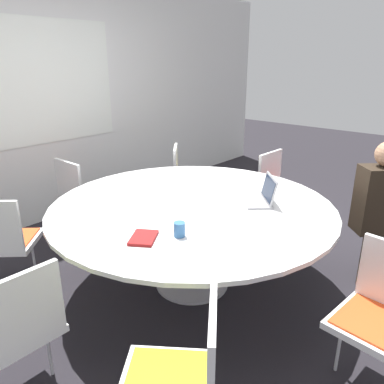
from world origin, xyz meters
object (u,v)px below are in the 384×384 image
(chair_6, at_px, (182,375))
(chair_2, at_px, (187,176))
(chair_7, at_px, (384,310))
(chair_4, at_px, (2,237))
(chair_3, at_px, (81,191))
(coffee_cup, at_px, (179,229))
(laptop, at_px, (262,196))
(person_0, at_px, (381,203))
(spiral_notebook, at_px, (143,238))
(chair_1, at_px, (279,185))
(chair_5, at_px, (14,325))
(handbag, at_px, (140,201))

(chair_6, bearing_deg, chair_2, 4.72)
(chair_7, bearing_deg, chair_4, 27.38)
(chair_3, bearing_deg, coffee_cup, -12.98)
(chair_6, height_order, coffee_cup, chair_6)
(laptop, xyz_separation_m, coffee_cup, (-0.86, 0.08, -0.01))
(person_0, bearing_deg, coffee_cup, 18.31)
(chair_3, xyz_separation_m, chair_7, (-0.01, -2.92, 0.00))
(spiral_notebook, bearing_deg, person_0, -28.33)
(chair_6, height_order, spiral_notebook, chair_6)
(chair_3, bearing_deg, chair_1, 46.78)
(chair_3, height_order, chair_4, same)
(chair_2, xyz_separation_m, coffee_cup, (-1.53, -1.32, 0.27))
(chair_2, bearing_deg, chair_5, -17.93)
(spiral_notebook, bearing_deg, chair_7, -65.81)
(person_0, bearing_deg, chair_6, 41.08)
(chair_3, distance_m, chair_5, 2.06)
(coffee_cup, bearing_deg, person_0, -27.01)
(chair_7, height_order, handbag, chair_7)
(handbag, bearing_deg, chair_4, -164.52)
(handbag, bearing_deg, chair_7, -105.78)
(chair_4, distance_m, laptop, 2.03)
(chair_5, bearing_deg, coffee_cup, -13.87)
(chair_4, height_order, chair_7, same)
(chair_1, xyz_separation_m, spiral_notebook, (-2.11, -0.19, 0.23))
(chair_3, distance_m, chair_7, 2.92)
(chair_2, relative_size, chair_5, 1.00)
(chair_6, xyz_separation_m, handbag, (1.89, 2.44, -0.36))
(laptop, height_order, coffee_cup, laptop)
(chair_4, xyz_separation_m, coffee_cup, (0.58, -1.31, 0.27))
(chair_1, distance_m, handbag, 1.68)
(laptop, xyz_separation_m, spiral_notebook, (-1.04, 0.22, -0.05))
(chair_7, xyz_separation_m, coffee_cup, (-0.40, 1.15, 0.27))
(chair_6, height_order, chair_7, same)
(handbag, bearing_deg, coffee_cup, -124.26)
(chair_1, xyz_separation_m, person_0, (-0.40, -1.11, 0.20))
(chair_3, distance_m, coffee_cup, 1.83)
(chair_5, distance_m, coffee_cup, 1.05)
(chair_3, relative_size, chair_5, 1.00)
(chair_6, relative_size, handbag, 2.36)
(chair_7, distance_m, handbag, 3.10)
(spiral_notebook, height_order, coffee_cup, coffee_cup)
(chair_3, bearing_deg, chair_2, 68.12)
(chair_4, xyz_separation_m, person_0, (2.12, -2.09, 0.20))
(chair_2, relative_size, person_0, 0.71)
(chair_1, distance_m, person_0, 1.20)
(person_0, height_order, coffee_cup, person_0)
(chair_2, height_order, chair_7, same)
(chair_5, xyz_separation_m, person_0, (2.51, -1.03, 0.20))
(spiral_notebook, bearing_deg, coffee_cup, -38.29)
(chair_4, distance_m, handbag, 1.93)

